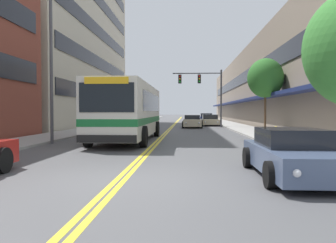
{
  "coord_description": "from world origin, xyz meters",
  "views": [
    {
      "loc": [
        1.61,
        -7.93,
        1.67
      ],
      "look_at": [
        -0.33,
        25.52,
        0.62
      ],
      "focal_mm": 35.0,
      "sensor_mm": 36.0,
      "label": 1
    }
  ],
  "objects_px": {
    "car_champagne_moving_lead": "(192,122)",
    "car_slate_blue_parked_right_foreground": "(292,154)",
    "street_lamp_left_near": "(58,54)",
    "street_tree_right_mid": "(265,78)",
    "fire_hydrant": "(276,135)",
    "traffic_signal_mast": "(204,87)",
    "car_beige_parked_right_mid": "(210,121)",
    "city_bus": "(130,110)",
    "car_navy_parked_right_far": "(206,118)",
    "car_white_parked_left_mid": "(136,121)",
    "car_black_parked_left_near": "(121,123)"
  },
  "relations": [
    {
      "from": "fire_hydrant",
      "to": "street_lamp_left_near",
      "type": "bearing_deg",
      "value": 179.37
    },
    {
      "from": "car_white_parked_left_mid",
      "to": "traffic_signal_mast",
      "type": "distance_m",
      "value": 8.97
    },
    {
      "from": "city_bus",
      "to": "fire_hydrant",
      "type": "xyz_separation_m",
      "value": [
        7.63,
        -2.45,
        -1.24
      ]
    },
    {
      "from": "car_black_parked_left_near",
      "to": "city_bus",
      "type": "bearing_deg",
      "value": -75.78
    },
    {
      "from": "car_slate_blue_parked_right_foreground",
      "to": "fire_hydrant",
      "type": "height_order",
      "value": "car_slate_blue_parked_right_foreground"
    },
    {
      "from": "street_tree_right_mid",
      "to": "fire_hydrant",
      "type": "xyz_separation_m",
      "value": [
        -1.42,
        -8.21,
        -3.58
      ]
    },
    {
      "from": "street_lamp_left_near",
      "to": "fire_hydrant",
      "type": "xyz_separation_m",
      "value": [
        10.91,
        -0.12,
        -4.05
      ]
    },
    {
      "from": "car_navy_parked_right_far",
      "to": "traffic_signal_mast",
      "type": "relative_size",
      "value": 0.79
    },
    {
      "from": "city_bus",
      "to": "fire_hydrant",
      "type": "distance_m",
      "value": 8.11
    },
    {
      "from": "car_white_parked_left_mid",
      "to": "street_lamp_left_near",
      "type": "xyz_separation_m",
      "value": [
        -0.69,
        -21.07,
        3.99
      ]
    },
    {
      "from": "car_beige_parked_right_mid",
      "to": "street_lamp_left_near",
      "type": "relative_size",
      "value": 0.61
    },
    {
      "from": "car_champagne_moving_lead",
      "to": "car_slate_blue_parked_right_foreground",
      "type": "bearing_deg",
      "value": -85.05
    },
    {
      "from": "car_black_parked_left_near",
      "to": "street_tree_right_mid",
      "type": "relative_size",
      "value": 0.86
    },
    {
      "from": "car_black_parked_left_near",
      "to": "car_white_parked_left_mid",
      "type": "bearing_deg",
      "value": 88.84
    },
    {
      "from": "car_beige_parked_right_mid",
      "to": "car_champagne_moving_lead",
      "type": "relative_size",
      "value": 1.05
    },
    {
      "from": "street_tree_right_mid",
      "to": "car_navy_parked_right_far",
      "type": "bearing_deg",
      "value": 96.95
    },
    {
      "from": "car_black_parked_left_near",
      "to": "car_champagne_moving_lead",
      "type": "bearing_deg",
      "value": 31.21
    },
    {
      "from": "traffic_signal_mast",
      "to": "street_lamp_left_near",
      "type": "bearing_deg",
      "value": -114.6
    },
    {
      "from": "car_white_parked_left_mid",
      "to": "car_champagne_moving_lead",
      "type": "height_order",
      "value": "car_champagne_moving_lead"
    },
    {
      "from": "car_beige_parked_right_mid",
      "to": "car_black_parked_left_near",
      "type": "bearing_deg",
      "value": -135.09
    },
    {
      "from": "city_bus",
      "to": "car_beige_parked_right_mid",
      "type": "relative_size",
      "value": 2.3
    },
    {
      "from": "car_black_parked_left_near",
      "to": "car_champagne_moving_lead",
      "type": "xyz_separation_m",
      "value": [
        6.57,
        3.98,
        0.05
      ]
    },
    {
      "from": "car_black_parked_left_near",
      "to": "street_tree_right_mid",
      "type": "height_order",
      "value": "street_tree_right_mid"
    },
    {
      "from": "car_white_parked_left_mid",
      "to": "street_tree_right_mid",
      "type": "bearing_deg",
      "value": -48.11
    },
    {
      "from": "car_slate_blue_parked_right_foreground",
      "to": "traffic_signal_mast",
      "type": "xyz_separation_m",
      "value": [
        -0.89,
        26.17,
        3.7
      ]
    },
    {
      "from": "car_black_parked_left_near",
      "to": "car_white_parked_left_mid",
      "type": "xyz_separation_m",
      "value": [
        0.16,
        7.91,
        0.02
      ]
    },
    {
      "from": "car_black_parked_left_near",
      "to": "car_beige_parked_right_mid",
      "type": "relative_size",
      "value": 1.0
    },
    {
      "from": "car_navy_parked_right_far",
      "to": "street_lamp_left_near",
      "type": "height_order",
      "value": "street_lamp_left_near"
    },
    {
      "from": "car_champagne_moving_lead",
      "to": "street_lamp_left_near",
      "type": "distance_m",
      "value": 18.97
    },
    {
      "from": "traffic_signal_mast",
      "to": "car_champagne_moving_lead",
      "type": "bearing_deg",
      "value": -137.91
    },
    {
      "from": "street_lamp_left_near",
      "to": "street_tree_right_mid",
      "type": "distance_m",
      "value": 14.75
    },
    {
      "from": "car_slate_blue_parked_right_foreground",
      "to": "car_white_parked_left_mid",
      "type": "bearing_deg",
      "value": 106.5
    },
    {
      "from": "car_navy_parked_right_far",
      "to": "car_champagne_moving_lead",
      "type": "relative_size",
      "value": 1.08
    },
    {
      "from": "street_lamp_left_near",
      "to": "traffic_signal_mast",
      "type": "bearing_deg",
      "value": 65.4
    },
    {
      "from": "car_navy_parked_right_far",
      "to": "street_tree_right_mid",
      "type": "distance_m",
      "value": 24.31
    },
    {
      "from": "street_lamp_left_near",
      "to": "street_tree_right_mid",
      "type": "bearing_deg",
      "value": 33.29
    },
    {
      "from": "car_beige_parked_right_mid",
      "to": "street_tree_right_mid",
      "type": "distance_m",
      "value": 14.53
    },
    {
      "from": "car_black_parked_left_near",
      "to": "traffic_signal_mast",
      "type": "xyz_separation_m",
      "value": [
        7.85,
        5.13,
        3.71
      ]
    },
    {
      "from": "car_champagne_moving_lead",
      "to": "fire_hydrant",
      "type": "relative_size",
      "value": 5.43
    },
    {
      "from": "street_lamp_left_near",
      "to": "street_tree_right_mid",
      "type": "xyz_separation_m",
      "value": [
        12.33,
        8.09,
        -0.47
      ]
    },
    {
      "from": "city_bus",
      "to": "traffic_signal_mast",
      "type": "height_order",
      "value": "traffic_signal_mast"
    },
    {
      "from": "street_tree_right_mid",
      "to": "traffic_signal_mast",
      "type": "bearing_deg",
      "value": 111.18
    },
    {
      "from": "car_navy_parked_right_far",
      "to": "car_slate_blue_parked_right_foreground",
      "type": "bearing_deg",
      "value": -90.21
    },
    {
      "from": "traffic_signal_mast",
      "to": "street_lamp_left_near",
      "type": "xyz_separation_m",
      "value": [
        -8.37,
        -18.29,
        0.3
      ]
    },
    {
      "from": "car_slate_blue_parked_right_foreground",
      "to": "fire_hydrant",
      "type": "bearing_deg",
      "value": 78.05
    },
    {
      "from": "car_slate_blue_parked_right_foreground",
      "to": "street_lamp_left_near",
      "type": "xyz_separation_m",
      "value": [
        -9.27,
        7.88,
        4.0
      ]
    },
    {
      "from": "traffic_signal_mast",
      "to": "fire_hydrant",
      "type": "relative_size",
      "value": 7.39
    },
    {
      "from": "traffic_signal_mast",
      "to": "car_navy_parked_right_far",
      "type": "bearing_deg",
      "value": 85.66
    },
    {
      "from": "car_beige_parked_right_mid",
      "to": "car_white_parked_left_mid",
      "type": "bearing_deg",
      "value": -174.69
    },
    {
      "from": "car_white_parked_left_mid",
      "to": "car_navy_parked_right_far",
      "type": "xyz_separation_m",
      "value": [
        8.72,
        10.91,
        0.07
      ]
    }
  ]
}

